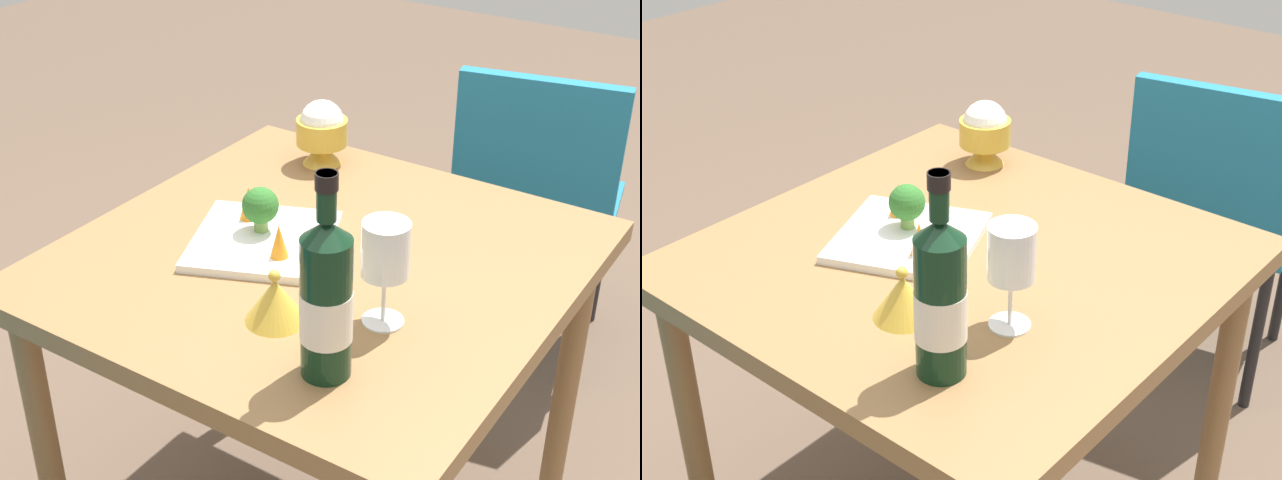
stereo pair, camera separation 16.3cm
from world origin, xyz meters
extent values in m
cube|color=olive|center=(0.00, 0.00, 0.72)|extent=(0.87, 0.87, 0.04)
cylinder|color=olive|center=(-0.37, -0.37, 0.35)|extent=(0.05, 0.05, 0.70)
cylinder|color=olive|center=(0.37, -0.37, 0.35)|extent=(0.05, 0.05, 0.70)
cylinder|color=olive|center=(0.37, 0.37, 0.35)|extent=(0.05, 0.05, 0.70)
cube|color=teal|center=(-0.07, -0.97, 0.44)|extent=(0.47, 0.47, 0.02)
cube|color=teal|center=(-0.10, -0.80, 0.65)|extent=(0.40, 0.12, 0.40)
cylinder|color=black|center=(0.13, -1.11, 0.21)|extent=(0.03, 0.03, 0.43)
cylinder|color=black|center=(0.07, -0.77, 0.21)|extent=(0.03, 0.03, 0.43)
cylinder|color=black|center=(-0.26, -0.84, 0.21)|extent=(0.03, 0.03, 0.43)
cylinder|color=black|center=(-0.19, 0.28, 0.85)|extent=(0.08, 0.07, 0.22)
cone|color=black|center=(-0.19, 0.28, 0.98)|extent=(0.08, 0.07, 0.03)
cylinder|color=black|center=(-0.19, 0.28, 1.03)|extent=(0.03, 0.03, 0.07)
cylinder|color=black|center=(-0.19, 0.28, 1.05)|extent=(0.03, 0.03, 0.02)
cylinder|color=silver|center=(-0.19, 0.28, 0.84)|extent=(0.08, 0.08, 0.08)
cylinder|color=white|center=(-0.20, 0.12, 0.74)|extent=(0.07, 0.07, 0.00)
cylinder|color=white|center=(-0.20, 0.12, 0.78)|extent=(0.01, 0.01, 0.08)
cylinder|color=white|center=(-0.20, 0.12, 0.87)|extent=(0.08, 0.08, 0.09)
cone|color=gold|center=(0.21, -0.33, 0.76)|extent=(0.08, 0.08, 0.04)
cylinder|color=gold|center=(0.21, -0.33, 0.81)|extent=(0.11, 0.11, 0.05)
sphere|color=white|center=(0.21, -0.33, 0.83)|extent=(0.09, 0.09, 0.09)
cone|color=gold|center=(-0.05, 0.21, 0.78)|extent=(0.10, 0.10, 0.07)
sphere|color=gold|center=(-0.05, 0.21, 0.82)|extent=(0.02, 0.02, 0.02)
cube|color=white|center=(0.11, 0.03, 0.75)|extent=(0.33, 0.33, 0.02)
cylinder|color=#729E4C|center=(0.12, 0.01, 0.77)|extent=(0.03, 0.03, 0.03)
sphere|color=#2D6B28|center=(0.12, 0.01, 0.81)|extent=(0.07, 0.07, 0.07)
cone|color=orange|center=(0.04, 0.07, 0.79)|extent=(0.03, 0.03, 0.06)
cone|color=orange|center=(0.17, -0.02, 0.79)|extent=(0.04, 0.04, 0.06)
camera|label=1|loc=(-0.78, 1.18, 1.58)|focal=51.67mm
camera|label=2|loc=(-0.91, 1.09, 1.58)|focal=51.67mm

